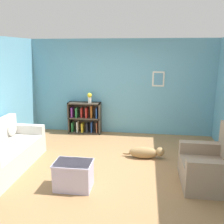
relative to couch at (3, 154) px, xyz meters
The scene contains 8 objects.
ground_plane 2.12m from the couch, ahead, with size 14.00×14.00×0.00m, color #997047.
wall_back 3.46m from the couch, 51.41° to the left, with size 5.60×0.13×2.60m.
couch is the anchor object (origin of this frame).
bookshelf 2.63m from the couch, 66.18° to the left, with size 0.92×0.29×0.88m.
recliner_chair 3.95m from the couch, ahead, with size 0.90×1.02×1.05m.
coffee_table 1.67m from the couch, 18.01° to the right, with size 0.64×0.44×0.48m.
dog 2.94m from the couch, 17.49° to the left, with size 0.92×0.23×0.26m.
vase 2.77m from the couch, 62.90° to the left, with size 0.13×0.13×0.28m.
Camera 1 is at (0.69, -4.58, 2.31)m, focal length 40.00 mm.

